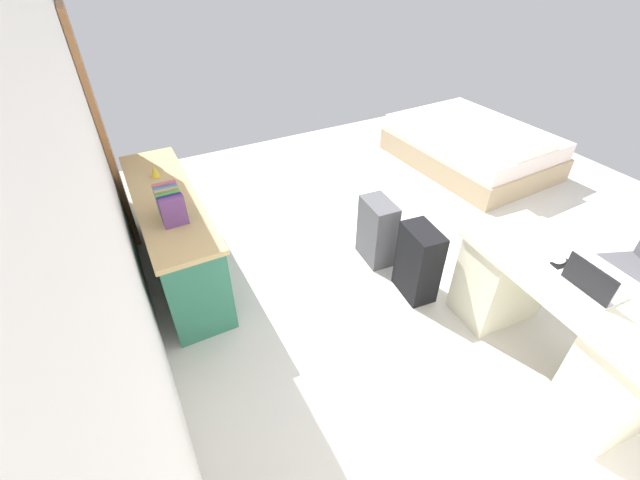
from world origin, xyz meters
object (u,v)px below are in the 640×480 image
at_px(computer_mouse, 560,261).
at_px(laptop, 592,284).
at_px(desk, 556,318).
at_px(figurine_small, 154,171).
at_px(cell_phone_by_mouse, 562,264).
at_px(bed, 472,146).
at_px(credenza, 175,235).
at_px(suitcase_black, 418,263).
at_px(office_chair, 634,280).
at_px(suitcase_spare_grey, 377,231).

bearing_deg(computer_mouse, laptop, 170.98).
distance_m(desk, computer_mouse, 0.41).
bearing_deg(figurine_small, cell_phone_by_mouse, -138.28).
bearing_deg(desk, bed, -34.09).
bearing_deg(laptop, cell_phone_by_mouse, -13.55).
xyz_separation_m(credenza, computer_mouse, (-1.99, -2.11, 0.37)).
xyz_separation_m(suitcase_black, computer_mouse, (-0.79, -0.44, 0.44)).
bearing_deg(cell_phone_by_mouse, credenza, 55.22).
bearing_deg(suitcase_black, credenza, 60.97).
relative_size(computer_mouse, figurine_small, 0.91).
distance_m(desk, laptop, 0.42).
xyz_separation_m(office_chair, bed, (2.54, -0.91, -0.18)).
xyz_separation_m(suitcase_black, laptop, (-1.05, -0.39, 0.47)).
bearing_deg(credenza, office_chair, -127.34).
distance_m(credenza, cell_phone_by_mouse, 2.93).
distance_m(credenza, laptop, 3.06).
distance_m(laptop, cell_phone_by_mouse, 0.25).
distance_m(credenza, suitcase_black, 2.05).
bearing_deg(credenza, computer_mouse, -133.30).
relative_size(credenza, suitcase_black, 2.82).
bearing_deg(laptop, computer_mouse, -12.76).
bearing_deg(bed, credenza, 95.51).
relative_size(office_chair, laptop, 2.90).
xyz_separation_m(credenza, cell_phone_by_mouse, (-2.01, -2.11, 0.36)).
height_order(suitcase_spare_grey, cell_phone_by_mouse, cell_phone_by_mouse).
distance_m(suitcase_spare_grey, computer_mouse, 1.48).
relative_size(credenza, cell_phone_by_mouse, 13.24).
distance_m(suitcase_spare_grey, laptop, 1.71).
height_order(desk, cell_phone_by_mouse, cell_phone_by_mouse).
height_order(credenza, laptop, laptop).
bearing_deg(computer_mouse, suitcase_spare_grey, 23.75).
distance_m(bed, cell_phone_by_mouse, 2.93).
relative_size(desk, bed, 0.76).
height_order(office_chair, credenza, office_chair).
bearing_deg(cell_phone_by_mouse, desk, 170.32).
distance_m(bed, suitcase_spare_grey, 2.36).
distance_m(suitcase_black, laptop, 1.21).
xyz_separation_m(cell_phone_by_mouse, figurine_small, (2.36, 2.11, 0.08)).
relative_size(laptop, figurine_small, 2.94).
bearing_deg(computer_mouse, bed, -31.34).
bearing_deg(cell_phone_by_mouse, figurine_small, 50.55).
bearing_deg(credenza, suitcase_black, -125.63).
relative_size(desk, suitcase_spare_grey, 2.46).
height_order(laptop, computer_mouse, laptop).
height_order(credenza, cell_phone_by_mouse, credenza).
xyz_separation_m(desk, laptop, (-0.10, 0.01, 0.40)).
bearing_deg(office_chair, suitcase_black, 50.39).
relative_size(computer_mouse, cell_phone_by_mouse, 0.74).
distance_m(cell_phone_by_mouse, figurine_small, 3.17).
relative_size(suitcase_spare_grey, cell_phone_by_mouse, 4.43).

